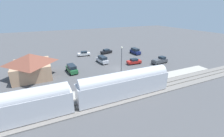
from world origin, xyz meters
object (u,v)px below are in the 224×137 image
object	(u,v)px
suv_silver	(102,59)
suv_navy	(135,51)
passenger_train	(5,109)
pickup_charcoal	(160,60)
sedan_black	(106,51)
suv_green	(72,69)
pedestrian_on_platform	(121,79)
sedan_white	(84,54)
station_building	(31,65)
sedan_red	(134,61)
light_pole_near_platform	(121,60)

from	to	relation	value
suv_silver	suv_navy	bearing A→B (deg)	-73.14
passenger_train	pickup_charcoal	xyz separation A→B (m)	(12.62, -39.21, -1.83)
sedan_black	suv_green	size ratio (longest dim) A/B	0.94
pedestrian_on_platform	sedan_white	xyz separation A→B (m)	(26.32, 1.54, -0.40)
suv_green	sedan_white	distance (m)	16.15
sedan_white	pickup_charcoal	bearing A→B (deg)	-133.31
suv_green	station_building	bearing A→B (deg)	81.88
pickup_charcoal	suv_green	distance (m)	27.14
pedestrian_on_platform	sedan_black	size ratio (longest dim) A/B	0.36
passenger_train	suv_navy	size ratio (longest dim) A/B	11.63
sedan_red	suv_green	size ratio (longest dim) A/B	0.91
station_building	light_pole_near_platform	size ratio (longest dim) A/B	1.25
sedan_black	suv_green	world-z (taller)	suv_green
station_building	suv_green	world-z (taller)	station_building
sedan_red	suv_navy	world-z (taller)	suv_navy
station_building	sedan_white	bearing A→B (deg)	-51.90
sedan_black	suv_green	xyz separation A→B (m)	(-14.00, 15.99, 0.27)
passenger_train	suv_navy	bearing A→B (deg)	-56.41
suv_silver	sedan_black	bearing A→B (deg)	-29.09
sedan_black	suv_silver	distance (m)	11.35
sedan_white	light_pole_near_platform	world-z (taller)	light_pole_near_platform
sedan_red	suv_navy	bearing A→B (deg)	-34.57
pedestrian_on_platform	pickup_charcoal	world-z (taller)	pickup_charcoal
pickup_charcoal	suv_navy	bearing A→B (deg)	4.21
sedan_red	passenger_train	bearing A→B (deg)	116.35
suv_navy	suv_green	bearing A→B (deg)	108.69
light_pole_near_platform	sedan_red	bearing A→B (deg)	-46.48
suv_navy	pickup_charcoal	bearing A→B (deg)	-175.79
light_pole_near_platform	suv_green	bearing A→B (deg)	45.03
suv_green	suv_navy	size ratio (longest dim) A/B	1.03
sedan_red	light_pole_near_platform	distance (m)	13.49
passenger_train	pedestrian_on_platform	bearing A→B (deg)	-77.31
pedestrian_on_platform	sedan_white	distance (m)	26.37
suv_silver	light_pole_near_platform	size ratio (longest dim) A/B	0.61
sedan_black	suv_navy	bearing A→B (deg)	-117.89
pedestrian_on_platform	sedan_black	distance (m)	26.87
pickup_charcoal	passenger_train	bearing A→B (deg)	107.84
station_building	sedan_red	size ratio (longest dim) A/B	2.26
suv_silver	suv_navy	xyz separation A→B (m)	(4.67, -15.43, 0.00)
station_building	suv_navy	distance (m)	36.16
suv_green	suv_navy	distance (m)	27.34
passenger_train	light_pole_near_platform	size ratio (longest dim) A/B	6.93
suv_silver	sedan_white	world-z (taller)	suv_silver
station_building	pickup_charcoal	distance (m)	36.74
sedan_red	sedan_white	bearing A→B (deg)	37.52
sedan_red	light_pole_near_platform	size ratio (longest dim) A/B	0.56
pickup_charcoal	suv_silver	xyz separation A→B (m)	(8.12, 16.37, 0.12)
pedestrian_on_platform	sedan_white	size ratio (longest dim) A/B	0.37
sedan_black	pickup_charcoal	xyz separation A→B (m)	(-18.04, -10.85, 0.15)
passenger_train	suv_green	distance (m)	20.81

